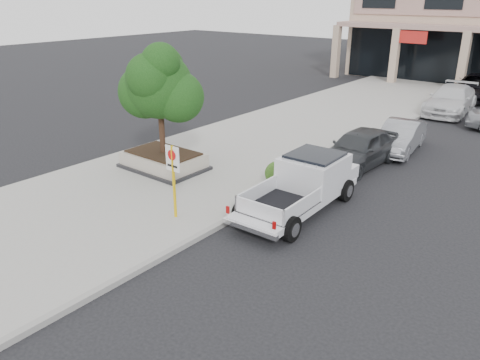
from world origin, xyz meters
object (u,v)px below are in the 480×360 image
object	(u,v)px
curb_car_a	(359,148)
planter_tree	(165,85)
curb_car_c	(451,100)
pickup_truck	(298,187)
no_parking_sign	(173,172)
curb_car_b	(400,137)
planter	(164,160)
curb_car_d	(477,87)

from	to	relation	value
curb_car_a	planter_tree	bearing A→B (deg)	-132.80
curb_car_c	pickup_truck	bearing A→B (deg)	-92.96
pickup_truck	no_parking_sign	bearing A→B (deg)	-131.97
no_parking_sign	curb_car_b	size ratio (longest dim) A/B	0.56
planter	curb_car_c	xyz separation A→B (m)	(5.84, 17.28, 0.32)
planter	curb_car_b	world-z (taller)	curb_car_b
curb_car_a	curb_car_c	distance (m)	11.89
pickup_truck	curb_car_b	size ratio (longest dim) A/B	1.32
planter	planter_tree	size ratio (longest dim) A/B	0.80
planter	curb_car_c	size ratio (longest dim) A/B	0.59
planter_tree	curb_car_d	distance (m)	23.32
no_parking_sign	pickup_truck	world-z (taller)	no_parking_sign
no_parking_sign	pickup_truck	xyz separation A→B (m)	(2.55, 2.98, -0.78)
planter	pickup_truck	size ratio (longest dim) A/B	0.59
pickup_truck	curb_car_a	distance (m)	5.18
planter_tree	curb_car_c	size ratio (longest dim) A/B	0.73
curb_car_a	curb_car_d	world-z (taller)	curb_car_d
planter_tree	curb_car_d	size ratio (longest dim) A/B	0.69
planter	curb_car_c	distance (m)	18.25
planter_tree	curb_car_d	bearing A→B (deg)	75.38
pickup_truck	curb_car_c	bearing A→B (deg)	89.36
planter	curb_car_d	distance (m)	23.35
planter_tree	no_parking_sign	xyz separation A→B (m)	(3.38, -2.90, -1.78)
no_parking_sign	curb_car_b	xyz separation A→B (m)	(2.75, 11.12, -0.96)
curb_car_a	pickup_truck	bearing A→B (deg)	-82.05
curb_car_d	curb_car_a	bearing A→B (deg)	-92.35
planter_tree	curb_car_b	bearing A→B (deg)	53.26
planter	planter_tree	world-z (taller)	planter_tree
curb_car_b	curb_car_a	bearing A→B (deg)	-107.47
pickup_truck	curb_car_b	xyz separation A→B (m)	(0.20, 8.14, -0.18)
curb_car_b	planter	bearing A→B (deg)	-133.53
planter	pickup_truck	bearing A→B (deg)	2.12
pickup_truck	curb_car_b	bearing A→B (deg)	87.18
planter_tree	no_parking_sign	world-z (taller)	planter_tree
pickup_truck	planter	bearing A→B (deg)	-179.26
curb_car_b	curb_car_c	xyz separation A→B (m)	(-0.43, 8.91, 0.12)
pickup_truck	curb_car_c	xyz separation A→B (m)	(-0.22, 17.06, -0.06)
no_parking_sign	curb_car_a	size ratio (longest dim) A/B	0.51
curb_car_b	curb_car_c	distance (m)	8.92
planter	planter_tree	xyz separation A→B (m)	(0.13, 0.15, 2.94)
planter_tree	pickup_truck	size ratio (longest dim) A/B	0.74
curb_car_c	planter_tree	bearing A→B (deg)	-112.14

